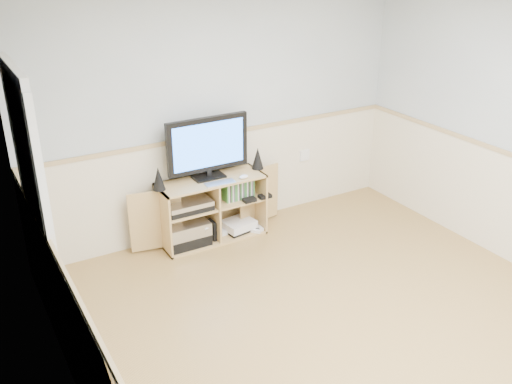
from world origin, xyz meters
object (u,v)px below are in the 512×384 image
Objects in this scene: media_cabinet at (210,207)px; keyboard at (220,183)px; monitor at (208,146)px; game_consoles at (237,226)px.

keyboard is at bearing -81.47° from media_cabinet.
monitor reaches higher than media_cabinet.
monitor is at bearing 102.28° from keyboard.
media_cabinet is 1.98× the size of monitor.
keyboard reaches higher than game_consoles.
media_cabinet is 5.61× the size of keyboard.
media_cabinet is 0.38m from keyboard.
game_consoles is at bearing 30.91° from keyboard.
game_consoles is (0.28, -0.06, -0.91)m from monitor.
game_consoles is at bearing -12.41° from monitor.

